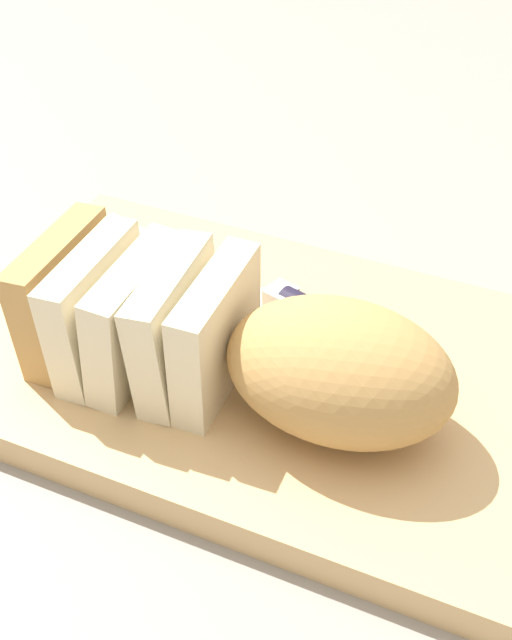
{
  "coord_description": "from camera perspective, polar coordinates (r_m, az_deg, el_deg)",
  "views": [
    {
      "loc": [
        -0.16,
        0.41,
        0.42
      ],
      "look_at": [
        0.0,
        0.0,
        0.06
      ],
      "focal_mm": 45.73,
      "sensor_mm": 36.0,
      "label": 1
    }
  ],
  "objects": [
    {
      "name": "ground_plane",
      "position": [
        0.61,
        0.0,
        -4.04
      ],
      "size": [
        3.0,
        3.0,
        0.0
      ],
      "primitive_type": "plane",
      "color": "gray"
    },
    {
      "name": "cutting_board",
      "position": [
        0.6,
        0.0,
        -3.15
      ],
      "size": [
        0.46,
        0.3,
        0.03
      ],
      "primitive_type": "cube",
      "rotation": [
        0.0,
        0.0,
        -0.04
      ],
      "color": "tan",
      "rests_on": "ground_plane"
    },
    {
      "name": "bread_loaf",
      "position": [
        0.53,
        -0.69,
        -1.8
      ],
      "size": [
        0.29,
        0.11,
        0.09
      ],
      "rotation": [
        0.0,
        0.0,
        -0.01
      ],
      "color": "tan",
      "rests_on": "cutting_board"
    },
    {
      "name": "bread_knife",
      "position": [
        0.62,
        1.43,
        1.51
      ],
      "size": [
        0.25,
        0.1,
        0.02
      ],
      "rotation": [
        0.0,
        0.0,
        -0.32
      ],
      "color": "silver",
      "rests_on": "cutting_board"
    },
    {
      "name": "crumb_near_knife",
      "position": [
        0.59,
        3.32,
        -2.19
      ],
      "size": [
        0.01,
        0.01,
        0.01
      ],
      "primitive_type": "sphere",
      "color": "#996633",
      "rests_on": "cutting_board"
    },
    {
      "name": "crumb_near_loaf",
      "position": [
        0.59,
        2.75,
        -1.74
      ],
      "size": [
        0.0,
        0.0,
        0.0
      ],
      "primitive_type": "sphere",
      "color": "#996633",
      "rests_on": "cutting_board"
    }
  ]
}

